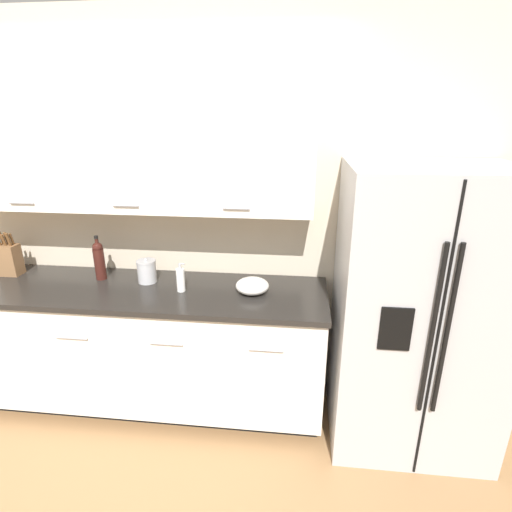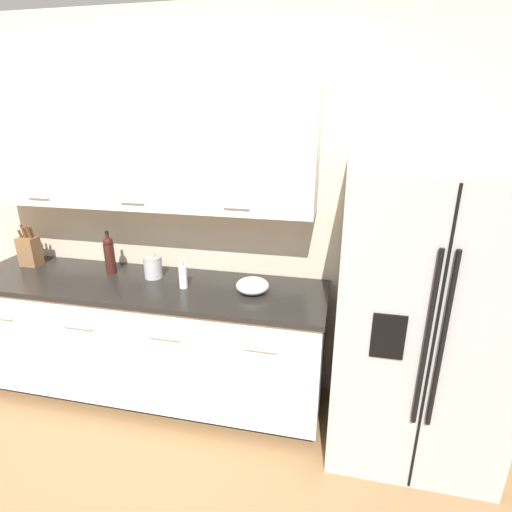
{
  "view_description": "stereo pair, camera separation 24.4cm",
  "coord_description": "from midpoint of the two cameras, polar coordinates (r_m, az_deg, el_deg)",
  "views": [
    {
      "loc": [
        1.01,
        -1.26,
        1.98
      ],
      "look_at": [
        0.75,
        1.02,
        1.15
      ],
      "focal_mm": 28.0,
      "sensor_mm": 36.0,
      "label": 1
    },
    {
      "loc": [
        1.25,
        -1.22,
        1.98
      ],
      "look_at": [
        0.75,
        1.02,
        1.15
      ],
      "focal_mm": 28.0,
      "sensor_mm": 36.0,
      "label": 2
    }
  ],
  "objects": [
    {
      "name": "wall_back",
      "position": [
        2.85,
        -17.43,
        7.87
      ],
      "size": [
        10.0,
        0.39,
        2.6
      ],
      "color": "beige",
      "rests_on": "ground_plane"
    },
    {
      "name": "knife_block",
      "position": [
        3.33,
        -33.6,
        -0.38
      ],
      "size": [
        0.14,
        0.1,
        0.31
      ],
      "color": "olive",
      "rests_on": "counter_unit"
    },
    {
      "name": "wine_bottle",
      "position": [
        2.94,
        -23.74,
        -0.53
      ],
      "size": [
        0.07,
        0.07,
        0.31
      ],
      "color": "#3D1914",
      "rests_on": "counter_unit"
    },
    {
      "name": "refrigerator",
      "position": [
        2.54,
        19.4,
        -7.52
      ],
      "size": [
        0.93,
        0.78,
        1.72
      ],
      "color": "#B2B2B5",
      "rests_on": "ground_plane"
    },
    {
      "name": "mixing_bowl",
      "position": [
        2.53,
        -3.31,
        -4.33
      ],
      "size": [
        0.21,
        0.21,
        0.09
      ],
      "color": "white",
      "rests_on": "counter_unit"
    },
    {
      "name": "counter_unit",
      "position": [
        2.97,
        -18.26,
        -12.07
      ],
      "size": [
        2.49,
        0.64,
        0.9
      ],
      "color": "black",
      "rests_on": "ground_plane"
    },
    {
      "name": "soap_dispenser",
      "position": [
        2.6,
        -13.38,
        -3.34
      ],
      "size": [
        0.06,
        0.05,
        0.19
      ],
      "color": "white",
      "rests_on": "counter_unit"
    },
    {
      "name": "steel_canister",
      "position": [
        2.8,
        -17.73,
        -2.12
      ],
      "size": [
        0.13,
        0.13,
        0.17
      ],
      "color": "#B7B7BA",
      "rests_on": "counter_unit"
    }
  ]
}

